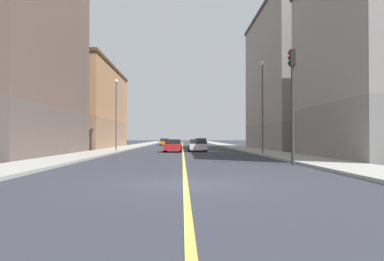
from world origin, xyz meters
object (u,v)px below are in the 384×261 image
at_px(building_right_midblock, 80,107).
at_px(car_red, 173,146).
at_px(traffic_light_left_near, 292,91).
at_px(building_left_mid, 299,80).
at_px(car_blue, 199,142).
at_px(car_black, 201,142).
at_px(car_white, 197,145).
at_px(street_lamp_right_near, 116,108).
at_px(street_lamp_left_near, 262,98).
at_px(car_orange, 165,142).

xyz_separation_m(building_right_midblock, car_red, (13.40, -15.51, -5.07)).
xyz_separation_m(building_right_midblock, traffic_light_left_near, (20.30, -35.38, -1.66)).
relative_size(building_left_mid, car_red, 5.38).
xyz_separation_m(car_blue, car_black, (0.04, -7.24, 0.03)).
bearing_deg(car_white, car_red, -148.34).
relative_size(street_lamp_right_near, car_red, 1.74).
bearing_deg(street_lamp_left_near, building_right_midblock, 133.97).
relative_size(building_left_mid, car_black, 4.94).
height_order(traffic_light_left_near, street_lamp_left_near, street_lamp_left_near).
distance_m(car_white, car_black, 25.06).
bearing_deg(street_lamp_right_near, traffic_light_left_near, -57.72).
bearing_deg(car_red, building_right_midblock, 130.82).
bearing_deg(building_right_midblock, car_orange, 59.02).
bearing_deg(car_blue, street_lamp_right_near, -106.63).
bearing_deg(street_lamp_left_near, street_lamp_right_near, 153.35).
height_order(car_blue, car_orange, car_blue).
relative_size(street_lamp_left_near, car_blue, 1.97).
distance_m(car_blue, car_white, 32.28).
bearing_deg(car_orange, car_black, -49.15).
bearing_deg(traffic_light_left_near, street_lamp_left_near, 85.63).
xyz_separation_m(street_lamp_right_near, car_red, (5.85, -0.32, -3.93)).
xyz_separation_m(traffic_light_left_near, car_orange, (-9.17, 53.92, -3.41)).
distance_m(car_orange, car_white, 32.83).
distance_m(building_left_mid, street_lamp_right_near, 23.22).
xyz_separation_m(car_red, car_orange, (-2.26, 34.06, -0.01)).
distance_m(building_right_midblock, street_lamp_right_near, 17.00).
relative_size(building_right_midblock, car_black, 5.49).
height_order(car_blue, car_black, car_black).
relative_size(building_left_mid, street_lamp_left_near, 2.85).
xyz_separation_m(car_blue, car_white, (-1.60, -32.24, 0.00)).
xyz_separation_m(building_left_mid, car_white, (-12.91, -6.98, -8.04)).
xyz_separation_m(street_lamp_right_near, car_white, (8.41, 1.26, -3.93)).
height_order(street_lamp_right_near, car_blue, street_lamp_right_near).
bearing_deg(car_blue, street_lamp_left_near, -84.68).
xyz_separation_m(building_right_midblock, car_white, (15.96, -13.93, -5.06)).
bearing_deg(building_left_mid, car_red, -151.06).
bearing_deg(traffic_light_left_near, street_lamp_right_near, 122.28).
bearing_deg(car_blue, building_left_mid, -65.88).
bearing_deg(building_left_mid, car_orange, 124.82).
bearing_deg(car_blue, building_right_midblock, -133.80).
distance_m(street_lamp_right_near, car_white, 9.37).
distance_m(traffic_light_left_near, street_lamp_right_near, 23.89).
bearing_deg(car_red, street_lamp_left_near, -39.75).
distance_m(street_lamp_right_near, car_black, 28.39).
distance_m(building_right_midblock, traffic_light_left_near, 40.82).
bearing_deg(car_red, street_lamp_right_near, 176.84).
bearing_deg(car_white, car_black, 86.26).
xyz_separation_m(building_left_mid, car_red, (-15.47, -8.55, -8.04)).
bearing_deg(car_red, car_black, 81.03).
height_order(street_lamp_right_near, car_orange, street_lamp_right_near).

